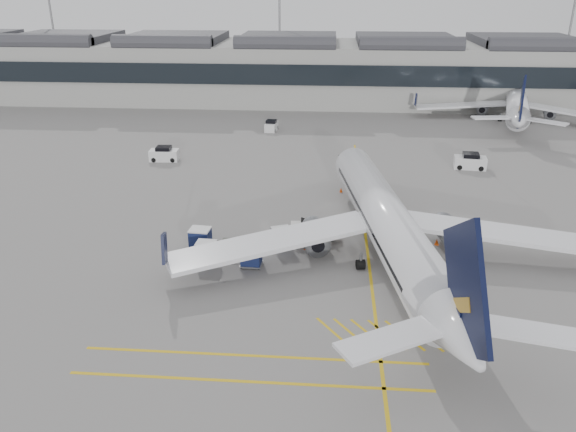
# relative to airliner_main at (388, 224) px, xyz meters

# --- Properties ---
(ground) EXTENTS (220.00, 220.00, 0.00)m
(ground) POSITION_rel_airliner_main_xyz_m (-11.50, -4.48, -3.19)
(ground) COLOR gray
(ground) RESTS_ON ground
(terminal) EXTENTS (200.00, 20.45, 12.40)m
(terminal) POSITION_rel_airliner_main_xyz_m (-11.50, 67.45, 2.95)
(terminal) COLOR #9E9E99
(terminal) RESTS_ON ground
(light_masts) EXTENTS (113.00, 0.60, 25.45)m
(light_masts) POSITION_rel_airliner_main_xyz_m (-13.16, 81.52, 11.30)
(light_masts) COLOR slate
(light_masts) RESTS_ON ground
(apron_markings) EXTENTS (0.25, 60.00, 0.01)m
(apron_markings) POSITION_rel_airliner_main_xyz_m (-1.50, 5.52, -3.19)
(apron_markings) COLOR gold
(apron_markings) RESTS_ON ground
(airliner_main) EXTENTS (36.96, 40.67, 10.86)m
(airliner_main) POSITION_rel_airliner_main_xyz_m (0.00, 0.00, 0.00)
(airliner_main) COLOR white
(airliner_main) RESTS_ON ground
(airliner_far) EXTENTS (32.44, 35.92, 9.78)m
(airliner_far) POSITION_rel_airliner_main_xyz_m (26.13, 53.30, -0.32)
(airliner_far) COLOR white
(airliner_far) RESTS_ON ground
(belt_loader) EXTENTS (4.98, 1.88, 2.02)m
(belt_loader) POSITION_rel_airliner_main_xyz_m (-6.87, 3.05, -2.60)
(belt_loader) COLOR silver
(belt_loader) RESTS_ON ground
(baggage_cart_a) EXTENTS (2.15, 1.98, 1.83)m
(baggage_cart_a) POSITION_rel_airliner_main_xyz_m (-9.15, 1.35, -2.21)
(baggage_cart_a) COLOR gray
(baggage_cart_a) RESTS_ON ground
(baggage_cart_b) EXTENTS (1.85, 1.56, 1.86)m
(baggage_cart_b) POSITION_rel_airliner_main_xyz_m (-11.33, -2.43, -2.20)
(baggage_cart_b) COLOR gray
(baggage_cart_b) RESTS_ON ground
(baggage_cart_c) EXTENTS (2.02, 1.72, 1.99)m
(baggage_cart_c) POSITION_rel_airliner_main_xyz_m (-16.24, 0.34, -2.12)
(baggage_cart_c) COLOR gray
(baggage_cart_c) RESTS_ON ground
(baggage_cart_d) EXTENTS (1.81, 1.52, 1.83)m
(baggage_cart_d) POSITION_rel_airliner_main_xyz_m (-15.22, -1.96, -2.21)
(baggage_cart_d) COLOR gray
(baggage_cart_d) RESTS_ON ground
(ramp_agent_a) EXTENTS (0.72, 0.72, 1.68)m
(ramp_agent_a) POSITION_rel_airliner_main_xyz_m (-4.78, 3.02, -2.35)
(ramp_agent_a) COLOR #DE4A0B
(ramp_agent_a) RESTS_ON ground
(ramp_agent_b) EXTENTS (1.01, 0.98, 1.65)m
(ramp_agent_b) POSITION_rel_airliner_main_xyz_m (-6.95, 1.11, -2.37)
(ramp_agent_b) COLOR #ED460C
(ramp_agent_b) RESTS_ON ground
(pushback_tug) EXTENTS (2.29, 1.49, 1.24)m
(pushback_tug) POSITION_rel_airliner_main_xyz_m (-13.66, -0.18, -2.64)
(pushback_tug) COLOR #4B4E42
(pushback_tug) RESTS_ON ground
(safety_cone_nose) EXTENTS (0.37, 0.37, 0.52)m
(safety_cone_nose) POSITION_rel_airliner_main_xyz_m (-3.68, 15.87, -2.93)
(safety_cone_nose) COLOR #F24C0A
(safety_cone_nose) RESTS_ON ground
(safety_cone_engine) EXTENTS (0.41, 0.41, 0.57)m
(safety_cone_engine) POSITION_rel_airliner_main_xyz_m (4.81, 2.91, -2.91)
(safety_cone_engine) COLOR #F24C0A
(safety_cone_engine) RESTS_ON ground
(service_van_left) EXTENTS (3.80, 2.05, 1.91)m
(service_van_left) POSITION_rel_airliner_main_xyz_m (-26.85, 26.14, -2.34)
(service_van_left) COLOR silver
(service_van_left) RESTS_ON ground
(service_van_mid) EXTENTS (1.96, 3.40, 1.67)m
(service_van_mid) POSITION_rel_airliner_main_xyz_m (-14.38, 43.06, -2.44)
(service_van_mid) COLOR silver
(service_van_mid) RESTS_ON ground
(service_van_right) EXTENTS (4.10, 2.38, 2.00)m
(service_van_right) POSITION_rel_airliner_main_xyz_m (12.67, 25.78, -2.30)
(service_van_right) COLOR silver
(service_van_right) RESTS_ON ground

